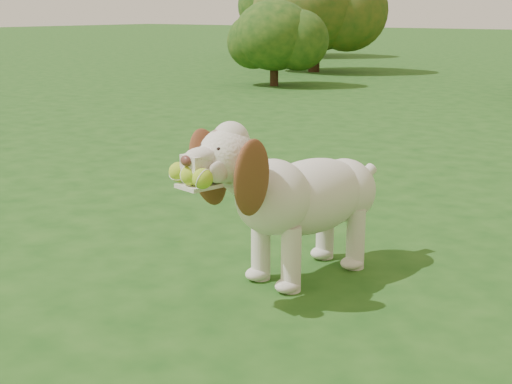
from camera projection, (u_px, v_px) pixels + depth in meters
The scene contains 4 objects.
ground at pixel (423, 294), 2.89m from camera, with size 80.00×80.00×0.00m, color #184714.
dog at pixel (295, 192), 2.97m from camera, with size 0.52×1.10×0.72m.
shrub_a at pixel (274, 35), 10.59m from camera, with size 1.23×1.23×1.27m.
shrub_e at pixel (315, 5), 12.89m from camera, with size 1.98×1.98×2.05m.
Camera 1 is at (1.02, -2.59, 1.12)m, focal length 50.00 mm.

